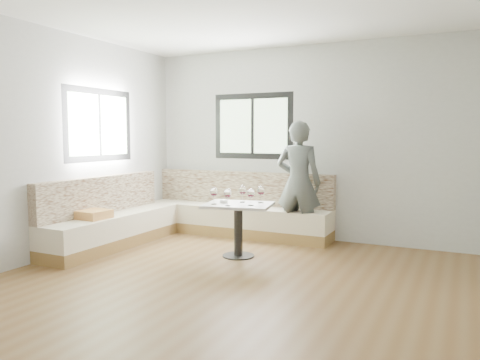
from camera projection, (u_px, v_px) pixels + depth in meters
name	position (u px, v px, depth m)	size (l,w,h in m)	color
room	(228.00, 145.00, 4.64)	(5.01, 5.01, 2.81)	brown
banquette	(185.00, 217.00, 6.78)	(2.90, 2.80, 0.95)	olive
table	(238.00, 217.00, 5.79)	(0.92, 0.78, 0.67)	black
person	(299.00, 183.00, 6.48)	(0.62, 0.41, 1.71)	#4E5451
olive_ramekin	(224.00, 201.00, 5.84)	(0.10, 0.10, 0.04)	white
wine_glass_a	(214.00, 192.00, 5.70)	(0.09, 0.09, 0.21)	white
wine_glass_b	(228.00, 194.00, 5.58)	(0.09, 0.09, 0.21)	white
wine_glass_c	(251.00, 193.00, 5.60)	(0.09, 0.09, 0.21)	white
wine_glass_d	(242.00, 191.00, 5.87)	(0.09, 0.09, 0.21)	white
wine_glass_e	(261.00, 191.00, 5.83)	(0.09, 0.09, 0.21)	white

